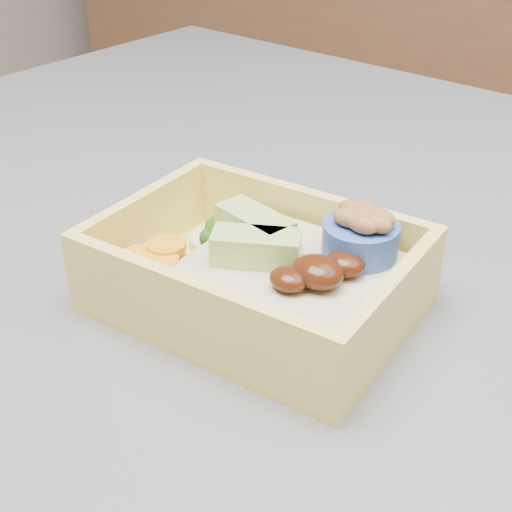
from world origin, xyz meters
The scene contains 1 object.
bento_box centered at (-0.15, -0.10, 0.94)m, with size 0.17×0.13×0.06m.
Camera 1 is at (0.05, -0.35, 1.15)m, focal length 50.00 mm.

